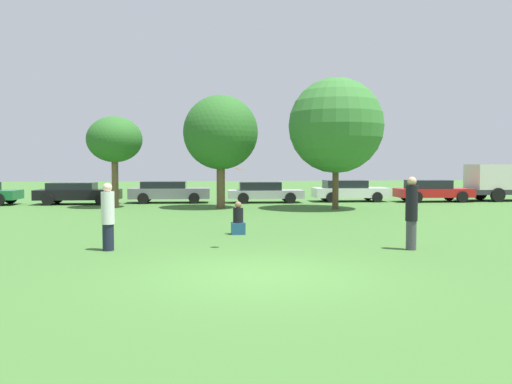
{
  "coord_description": "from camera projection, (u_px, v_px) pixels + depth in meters",
  "views": [
    {
      "loc": [
        -1.17,
        -10.35,
        2.19
      ],
      "look_at": [
        0.42,
        4.02,
        1.44
      ],
      "focal_mm": 37.12,
      "sensor_mm": 36.0,
      "label": 1
    }
  ],
  "objects": [
    {
      "name": "ground_plane",
      "position": [
        257.0,
        275.0,
        10.51
      ],
      "size": [
        120.0,
        120.0,
        0.0
      ],
      "primitive_type": "plane",
      "color": "#3D6B2D"
    },
    {
      "name": "person_thrower",
      "position": [
        108.0,
        216.0,
        13.44
      ],
      "size": [
        0.33,
        0.33,
        1.73
      ],
      "rotation": [
        0.0,
        0.0,
        -0.09
      ],
      "color": "#191E33",
      "rests_on": "ground"
    },
    {
      "name": "person_catcher",
      "position": [
        411.0,
        212.0,
        13.56
      ],
      "size": [
        0.31,
        0.31,
        1.88
      ],
      "rotation": [
        0.0,
        0.0,
        3.05
      ],
      "color": "#3F3F47",
      "rests_on": "ground"
    },
    {
      "name": "frisbee",
      "position": [
        240.0,
        169.0,
        13.61
      ],
      "size": [
        0.23,
        0.23,
        0.07
      ],
      "color": "orange"
    },
    {
      "name": "bystander_sitting",
      "position": [
        238.0,
        221.0,
        16.6
      ],
      "size": [
        0.43,
        0.36,
        1.04
      ],
      "color": "navy",
      "rests_on": "ground"
    },
    {
      "name": "tree_0",
      "position": [
        115.0,
        140.0,
        26.68
      ],
      "size": [
        2.78,
        2.78,
        4.62
      ],
      "color": "brown",
      "rests_on": "ground"
    },
    {
      "name": "tree_1",
      "position": [
        221.0,
        133.0,
        26.4
      ],
      "size": [
        3.73,
        3.73,
        5.65
      ],
      "color": "brown",
      "rests_on": "ground"
    },
    {
      "name": "tree_2",
      "position": [
        336.0,
        126.0,
        25.76
      ],
      "size": [
        4.64,
        4.64,
        6.41
      ],
      "color": "brown",
      "rests_on": "ground"
    },
    {
      "name": "parked_car_black",
      "position": [
        77.0,
        193.0,
        29.19
      ],
      "size": [
        4.54,
        2.03,
        1.2
      ],
      "rotation": [
        0.0,
        0.0,
        -0.03
      ],
      "color": "black",
      "rests_on": "ground"
    },
    {
      "name": "parked_car_grey",
      "position": [
        168.0,
        191.0,
        30.3
      ],
      "size": [
        4.59,
        1.98,
        1.23
      ],
      "rotation": [
        0.0,
        0.0,
        -0.03
      ],
      "color": "slate",
      "rests_on": "ground"
    },
    {
      "name": "parked_car_silver",
      "position": [
        264.0,
        192.0,
        30.46
      ],
      "size": [
        4.33,
        1.95,
        1.19
      ],
      "rotation": [
        0.0,
        0.0,
        -0.03
      ],
      "color": "#B2B2B7",
      "rests_on": "ground"
    },
    {
      "name": "parked_car_white",
      "position": [
        349.0,
        190.0,
        31.43
      ],
      "size": [
        4.42,
        2.12,
        1.26
      ],
      "rotation": [
        0.0,
        0.0,
        -0.03
      ],
      "color": "silver",
      "rests_on": "ground"
    },
    {
      "name": "parked_car_red",
      "position": [
        432.0,
        190.0,
        31.13
      ],
      "size": [
        4.41,
        1.99,
        1.28
      ],
      "rotation": [
        0.0,
        0.0,
        -0.03
      ],
      "color": "red",
      "rests_on": "ground"
    }
  ]
}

